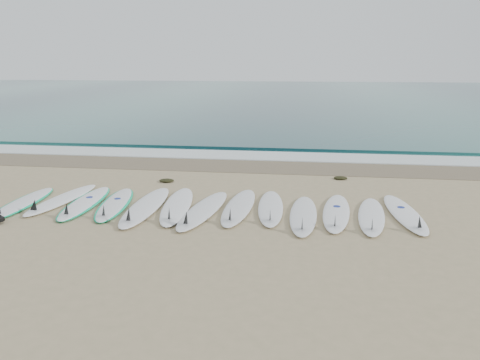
# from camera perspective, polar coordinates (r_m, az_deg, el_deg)

# --- Properties ---
(ground) EXTENTS (120.00, 120.00, 0.00)m
(ground) POSITION_cam_1_polar(r_m,az_deg,el_deg) (9.45, -4.03, -3.61)
(ground) COLOR tan
(ocean) EXTENTS (120.00, 55.00, 0.03)m
(ocean) POSITION_cam_1_polar(r_m,az_deg,el_deg) (41.44, 5.24, 10.27)
(ocean) COLOR #1C5253
(ocean) RESTS_ON ground
(wet_sand_band) EXTENTS (120.00, 1.80, 0.01)m
(wet_sand_band) POSITION_cam_1_polar(r_m,az_deg,el_deg) (13.35, -0.47, 1.78)
(wet_sand_band) COLOR #70614A
(wet_sand_band) RESTS_ON ground
(foam_band) EXTENTS (120.00, 1.40, 0.04)m
(foam_band) POSITION_cam_1_polar(r_m,az_deg,el_deg) (14.71, 0.31, 3.01)
(foam_band) COLOR silver
(foam_band) RESTS_ON ground
(wave_crest) EXTENTS (120.00, 1.00, 0.10)m
(wave_crest) POSITION_cam_1_polar(r_m,az_deg,el_deg) (16.16, 1.00, 4.15)
(wave_crest) COLOR #1C5253
(wave_crest) RESTS_ON ground
(surfboard_0) EXTENTS (0.67, 2.37, 0.30)m
(surfboard_0) POSITION_cam_1_polar(r_m,az_deg,el_deg) (10.72, -25.01, -2.53)
(surfboard_0) COLOR white
(surfboard_0) RESTS_ON ground
(surfboard_1) EXTENTS (0.79, 2.50, 0.31)m
(surfboard_1) POSITION_cam_1_polar(r_m,az_deg,el_deg) (10.62, -21.03, -2.23)
(surfboard_1) COLOR white
(surfboard_1) RESTS_ON ground
(surfboard_2) EXTENTS (0.76, 2.50, 0.31)m
(surfboard_2) POSITION_cam_1_polar(r_m,az_deg,el_deg) (10.25, -18.42, -2.63)
(surfboard_2) COLOR white
(surfboard_2) RESTS_ON ground
(surfboard_3) EXTENTS (0.94, 2.44, 0.30)m
(surfboard_3) POSITION_cam_1_polar(r_m,az_deg,el_deg) (9.98, -15.05, -2.84)
(surfboard_3) COLOR white
(surfboard_3) RESTS_ON ground
(surfboard_4) EXTENTS (0.64, 2.80, 0.36)m
(surfboard_4) POSITION_cam_1_polar(r_m,az_deg,el_deg) (9.61, -11.52, -3.18)
(surfboard_4) COLOR white
(surfboard_4) RESTS_ON ground
(surfboard_5) EXTENTS (0.85, 2.69, 0.34)m
(surfboard_5) POSITION_cam_1_polar(r_m,az_deg,el_deg) (9.56, -7.73, -3.13)
(surfboard_5) COLOR white
(surfboard_5) RESTS_ON ground
(surfboard_6) EXTENTS (0.86, 2.69, 0.34)m
(surfboard_6) POSITION_cam_1_polar(r_m,az_deg,el_deg) (9.24, -4.59, -3.68)
(surfboard_6) COLOR white
(surfboard_6) RESTS_ON ground
(surfboard_7) EXTENTS (0.63, 2.59, 0.33)m
(surfboard_7) POSITION_cam_1_polar(r_m,az_deg,el_deg) (9.40, -0.20, -3.31)
(surfboard_7) COLOR silver
(surfboard_7) RESTS_ON ground
(surfboard_8) EXTENTS (0.65, 2.44, 0.31)m
(surfboard_8) POSITION_cam_1_polar(r_m,az_deg,el_deg) (9.39, 3.75, -3.39)
(surfboard_8) COLOR white
(surfboard_8) RESTS_ON ground
(surfboard_9) EXTENTS (0.56, 2.48, 0.32)m
(surfboard_9) POSITION_cam_1_polar(r_m,az_deg,el_deg) (9.01, 7.72, -4.26)
(surfboard_9) COLOR silver
(surfboard_9) RESTS_ON ground
(surfboard_10) EXTENTS (0.74, 2.50, 0.32)m
(surfboard_10) POSITION_cam_1_polar(r_m,az_deg,el_deg) (9.27, 11.65, -3.90)
(surfboard_10) COLOR white
(surfboard_10) RESTS_ON ground
(surfboard_11) EXTENTS (0.78, 2.42, 0.30)m
(surfboard_11) POSITION_cam_1_polar(r_m,az_deg,el_deg) (9.23, 15.73, -4.25)
(surfboard_11) COLOR white
(surfboard_11) RESTS_ON ground
(surfboard_12) EXTENTS (0.70, 2.53, 0.32)m
(surfboard_12) POSITION_cam_1_polar(r_m,az_deg,el_deg) (9.55, 19.51, -3.89)
(surfboard_12) COLOR white
(surfboard_12) RESTS_ON ground
(seaweed_near) EXTENTS (0.37, 0.29, 0.07)m
(seaweed_near) POSITION_cam_1_polar(r_m,az_deg,el_deg) (11.70, -8.93, -0.06)
(seaweed_near) COLOR black
(seaweed_near) RESTS_ON ground
(seaweed_far) EXTENTS (0.34, 0.27, 0.07)m
(seaweed_far) POSITION_cam_1_polar(r_m,az_deg,el_deg) (12.08, 12.16, 0.25)
(seaweed_far) COLOR black
(seaweed_far) RESTS_ON ground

